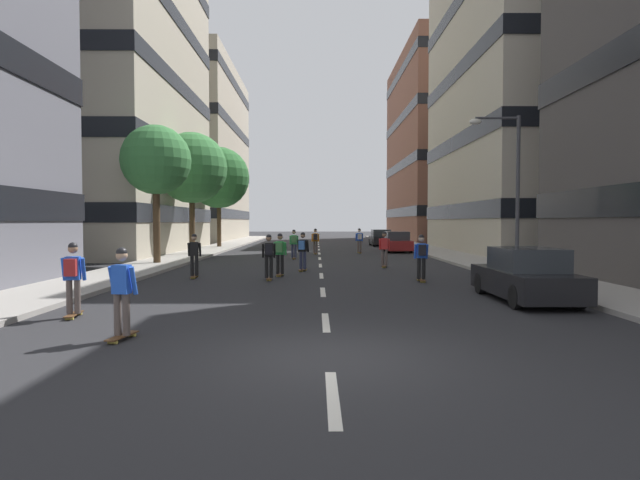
{
  "coord_description": "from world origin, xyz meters",
  "views": [
    {
      "loc": [
        -0.21,
        -8.64,
        2.27
      ],
      "look_at": [
        0.0,
        20.75,
        1.22
      ],
      "focal_mm": 29.2,
      "sensor_mm": 36.0,
      "label": 1
    }
  ],
  "objects": [
    {
      "name": "sidewalk_right",
      "position": [
        8.46,
        30.23,
        0.07
      ],
      "size": [
        3.0,
        73.89,
        0.14
      ],
      "primitive_type": "cube",
      "color": "#9E9991",
      "rests_on": "ground_plane"
    },
    {
      "name": "building_right_far",
      "position": [
        18.82,
        55.06,
        11.3
      ],
      "size": [
        17.83,
        22.92,
        22.41
      ],
      "color": "brown",
      "rests_on": "ground_plane"
    },
    {
      "name": "skater_5",
      "position": [
        -1.72,
        12.84,
        1.02
      ],
      "size": [
        0.55,
        0.92,
        1.78
      ],
      "color": "brown",
      "rests_on": "ground_plane"
    },
    {
      "name": "skater_0",
      "position": [
        3.14,
        16.91,
        0.98
      ],
      "size": [
        0.56,
        0.92,
        1.78
      ],
      "color": "brown",
      "rests_on": "ground_plane"
    },
    {
      "name": "skater_4",
      "position": [
        3.74,
        10.8,
        1.02
      ],
      "size": [
        0.53,
        0.9,
        1.78
      ],
      "color": "brown",
      "rests_on": "ground_plane"
    },
    {
      "name": "skater_10",
      "position": [
        -1.56,
        22.6,
        1.02
      ],
      "size": [
        0.53,
        0.9,
        1.78
      ],
      "color": "brown",
      "rests_on": "ground_plane"
    },
    {
      "name": "skater_8",
      "position": [
        -2.04,
        11.34,
        1.02
      ],
      "size": [
        0.55,
        0.92,
        1.78
      ],
      "color": "brown",
      "rests_on": "ground_plane"
    },
    {
      "name": "skater_9",
      "position": [
        -0.27,
        27.23,
        1.02
      ],
      "size": [
        0.54,
        0.91,
        1.78
      ],
      "color": "brown",
      "rests_on": "ground_plane"
    },
    {
      "name": "street_tree_near",
      "position": [
        -8.46,
        18.26,
        5.4
      ],
      "size": [
        3.56,
        3.56,
        7.08
      ],
      "color": "#4C3823",
      "rests_on": "sidewalk_left"
    },
    {
      "name": "sidewalk_left",
      "position": [
        -8.46,
        30.23,
        0.07
      ],
      "size": [
        3.0,
        73.89,
        0.14
      ],
      "primitive_type": "cube",
      "color": "#9E9991",
      "rests_on": "ground_plane"
    },
    {
      "name": "lane_markings",
      "position": [
        0.0,
        28.0,
        0.0
      ],
      "size": [
        0.16,
        62.2,
        0.01
      ],
      "color": "silver",
      "rests_on": "ground_plane"
    },
    {
      "name": "parked_car_mid",
      "position": [
        5.76,
        29.91,
        0.7
      ],
      "size": [
        1.82,
        4.4,
        1.52
      ],
      "color": "maroon",
      "rests_on": "ground_plane"
    },
    {
      "name": "building_left_mid",
      "position": [
        -18.82,
        29.33,
        16.18
      ],
      "size": [
        17.83,
        19.69,
        32.18
      ],
      "color": "#B2A893",
      "rests_on": "ground_plane"
    },
    {
      "name": "skater_7",
      "position": [
        -3.92,
        1.26,
        0.98
      ],
      "size": [
        0.56,
        0.92,
        1.78
      ],
      "color": "brown",
      "rests_on": "ground_plane"
    },
    {
      "name": "parked_car_near",
      "position": [
        5.76,
        39.43,
        0.7
      ],
      "size": [
        1.82,
        4.4,
        1.52
      ],
      "color": "black",
      "rests_on": "ground_plane"
    },
    {
      "name": "street_tree_far",
      "position": [
        -8.46,
        35.52,
        5.95
      ],
      "size": [
        5.16,
        5.16,
        8.41
      ],
      "color": "#4C3823",
      "rests_on": "sidewalk_left"
    },
    {
      "name": "skater_2",
      "position": [
        2.86,
        28.34,
        1.02
      ],
      "size": [
        0.54,
        0.91,
        1.78
      ],
      "color": "brown",
      "rests_on": "ground_plane"
    },
    {
      "name": "skater_1",
      "position": [
        -0.83,
        14.97,
        1.02
      ],
      "size": [
        0.57,
        0.92,
        1.78
      ],
      "color": "brown",
      "rests_on": "ground_plane"
    },
    {
      "name": "streetlamp_right",
      "position": [
        7.79,
        12.93,
        4.14
      ],
      "size": [
        2.13,
        0.3,
        6.5
      ],
      "color": "#3F3F44",
      "rests_on": "sidewalk_right"
    },
    {
      "name": "parked_car_far",
      "position": [
        5.76,
        6.09,
        0.7
      ],
      "size": [
        1.82,
        4.4,
        1.52
      ],
      "color": "black",
      "rests_on": "ground_plane"
    },
    {
      "name": "ground_plane",
      "position": [
        0.0,
        26.87,
        0.0
      ],
      "size": [
        161.22,
        161.22,
        0.0
      ],
      "primitive_type": "plane",
      "color": "#28282B"
    },
    {
      "name": "street_tree_mid",
      "position": [
        -8.46,
        25.95,
        5.79
      ],
      "size": [
        4.68,
        4.68,
        8.01
      ],
      "color": "#4C3823",
      "rests_on": "sidewalk_left"
    },
    {
      "name": "skater_6",
      "position": [
        -5.1,
        12.15,
        0.98
      ],
      "size": [
        0.54,
        0.91,
        1.78
      ],
      "color": "brown",
      "rests_on": "ground_plane"
    },
    {
      "name": "building_left_far",
      "position": [
        -18.82,
        55.06,
        10.47
      ],
      "size": [
        17.83,
        23.66,
        20.76
      ],
      "color": "#B2A893",
      "rests_on": "ground_plane"
    },
    {
      "name": "skater_3",
      "position": [
        -5.94,
        3.59,
        1.02
      ],
      "size": [
        0.56,
        0.92,
        1.78
      ],
      "color": "brown",
      "rests_on": "ground_plane"
    },
    {
      "name": "building_right_mid",
      "position": [
        18.82,
        29.33,
        12.59
      ],
      "size": [
        17.83,
        19.04,
        25.0
      ],
      "color": "#BCB29E",
      "rests_on": "ground_plane"
    }
  ]
}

